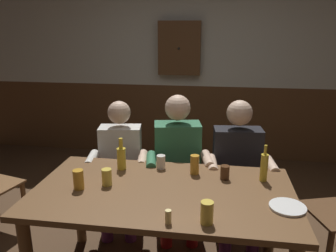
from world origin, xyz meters
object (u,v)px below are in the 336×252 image
dining_table (163,203)px  pint_glass_2 (79,180)px  bottle_0 (264,167)px  pint_glass_4 (225,173)px  bottle_1 (121,157)px  wall_dart_cabinet (179,48)px  plate_0 (288,207)px  pint_glass_3 (207,213)px  person_1 (178,159)px  pint_glass_0 (107,177)px  person_2 (238,165)px  pint_glass_1 (195,165)px  table_candle (168,217)px  person_0 (120,161)px  pint_glass_5 (161,162)px

dining_table → pint_glass_2: bearing=-172.4°
bottle_0 → pint_glass_4: (-0.27, -0.02, -0.05)m
bottle_1 → wall_dart_cabinet: 2.34m
plate_0 → pint_glass_2: (-1.34, 0.05, 0.06)m
bottle_0 → pint_glass_3: bottle_0 is taller
plate_0 → person_1: bearing=132.3°
person_1 → wall_dart_cabinet: wall_dart_cabinet is taller
dining_table → wall_dart_cabinet: 2.68m
plate_0 → pint_glass_2: bearing=177.7°
bottle_1 → pint_glass_2: size_ratio=1.83×
dining_table → pint_glass_0: 0.42m
person_1 → bottle_0: person_1 is taller
person_2 → pint_glass_1: 0.56m
person_2 → table_candle: size_ratio=15.20×
dining_table → bottle_0: bottle_0 is taller
pint_glass_1 → person_2: bearing=50.4°
bottle_0 → pint_glass_0: size_ratio=2.27×
person_0 → pint_glass_1: size_ratio=8.16×
pint_glass_0 → wall_dart_cabinet: size_ratio=0.17×
bottle_0 → person_1: bearing=144.5°
bottle_0 → pint_glass_0: 1.09m
person_2 → pint_glass_4: size_ratio=11.98×
person_1 → pint_glass_4: size_ratio=12.27×
bottle_1 → pint_glass_1: (0.56, -0.01, -0.02)m
person_0 → bottle_0: bearing=149.7°
pint_glass_0 → pint_glass_3: pint_glass_3 is taller
bottle_0 → bottle_1: 1.05m
dining_table → pint_glass_1: bearing=56.4°
bottle_1 → pint_glass_4: 0.78m
bottle_1 → person_0: bearing=109.0°
person_2 → pint_glass_5: (-0.60, -0.35, 0.14)m
dining_table → person_1: 0.71m
person_0 → pint_glass_4: 1.05m
pint_glass_2 → wall_dart_cabinet: bearing=82.0°
bottle_1 → wall_dart_cabinet: bearing=85.6°
wall_dart_cabinet → table_candle: bearing=-84.3°
table_candle → bottle_0: bearing=47.4°
pint_glass_0 → wall_dart_cabinet: wall_dart_cabinet is taller
dining_table → wall_dart_cabinet: (-0.20, 2.52, 0.88)m
bottle_0 → pint_glass_3: size_ratio=2.04×
bottle_1 → bottle_0: bearing=-2.8°
pint_glass_1 → wall_dart_cabinet: 2.38m
pint_glass_3 → pint_glass_5: (-0.38, 0.71, -0.01)m
bottle_1 → pint_glass_1: bearing=-0.6°
pint_glass_1 → pint_glass_4: (0.22, -0.06, -0.02)m
bottle_1 → pint_glass_2: bearing=-117.5°
pint_glass_2 → pint_glass_1: bearing=25.7°
table_candle → pint_glass_0: 0.63m
bottle_1 → pint_glass_5: size_ratio=2.36×
bottle_0 → pint_glass_2: size_ratio=1.97×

